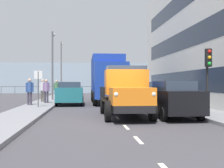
{
  "coord_description": "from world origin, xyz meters",
  "views": [
    {
      "loc": [
        1.52,
        11.78,
        1.63
      ],
      "look_at": [
        -0.45,
        -8.53,
        1.57
      ],
      "focal_mm": 45.06,
      "sensor_mm": 36.0,
      "label": 1
    }
  ],
  "objects_px": {
    "lamp_post_far": "(61,63)",
    "street_sign": "(38,82)",
    "pedestrian_in_dark_coat": "(43,88)",
    "lamp_post_promenade": "(53,59)",
    "car_grey_kerbside_1": "(146,94)",
    "truck_vintage_orange": "(126,93)",
    "car_teal_oppositeside_0": "(70,93)",
    "car_navy_kerbside_2": "(133,92)",
    "lorry_cargo_blue": "(108,78)",
    "car_black_kerbside_near": "(172,99)",
    "pedestrian_by_lamp": "(57,88)",
    "pedestrian_strolling": "(46,89)",
    "pedestrian_near_railing": "(30,89)",
    "traffic_light_near": "(208,66)"
  },
  "relations": [
    {
      "from": "car_black_kerbside_near",
      "to": "pedestrian_near_railing",
      "type": "height_order",
      "value": "pedestrian_near_railing"
    },
    {
      "from": "pedestrian_in_dark_coat",
      "to": "pedestrian_by_lamp",
      "type": "relative_size",
      "value": 1.03
    },
    {
      "from": "pedestrian_in_dark_coat",
      "to": "lamp_post_promenade",
      "type": "distance_m",
      "value": 3.92
    },
    {
      "from": "car_navy_kerbside_2",
      "to": "truck_vintage_orange",
      "type": "bearing_deg",
      "value": 78.48
    },
    {
      "from": "car_black_kerbside_near",
      "to": "lamp_post_promenade",
      "type": "distance_m",
      "value": 14.96
    },
    {
      "from": "car_teal_oppositeside_0",
      "to": "lamp_post_promenade",
      "type": "relative_size",
      "value": 0.64
    },
    {
      "from": "car_grey_kerbside_1",
      "to": "lamp_post_far",
      "type": "height_order",
      "value": "lamp_post_far"
    },
    {
      "from": "car_teal_oppositeside_0",
      "to": "car_navy_kerbside_2",
      "type": "bearing_deg",
      "value": -152.56
    },
    {
      "from": "truck_vintage_orange",
      "to": "car_grey_kerbside_1",
      "type": "bearing_deg",
      "value": -111.04
    },
    {
      "from": "pedestrian_strolling",
      "to": "lamp_post_promenade",
      "type": "relative_size",
      "value": 0.29
    },
    {
      "from": "pedestrian_in_dark_coat",
      "to": "car_navy_kerbside_2",
      "type": "bearing_deg",
      "value": -173.16
    },
    {
      "from": "pedestrian_strolling",
      "to": "lamp_post_far",
      "type": "bearing_deg",
      "value": -89.34
    },
    {
      "from": "car_black_kerbside_near",
      "to": "pedestrian_in_dark_coat",
      "type": "xyz_separation_m",
      "value": [
        7.49,
        -9.98,
        0.33
      ]
    },
    {
      "from": "car_grey_kerbside_1",
      "to": "truck_vintage_orange",
      "type": "bearing_deg",
      "value": 68.96
    },
    {
      "from": "car_grey_kerbside_1",
      "to": "car_teal_oppositeside_0",
      "type": "height_order",
      "value": "same"
    },
    {
      "from": "street_sign",
      "to": "lamp_post_far",
      "type": "bearing_deg",
      "value": -89.45
    },
    {
      "from": "pedestrian_strolling",
      "to": "truck_vintage_orange",
      "type": "bearing_deg",
      "value": 119.82
    },
    {
      "from": "lamp_post_far",
      "to": "truck_vintage_orange",
      "type": "bearing_deg",
      "value": 101.68
    },
    {
      "from": "car_navy_kerbside_2",
      "to": "pedestrian_by_lamp",
      "type": "relative_size",
      "value": 2.4
    },
    {
      "from": "car_navy_kerbside_2",
      "to": "pedestrian_near_railing",
      "type": "height_order",
      "value": "pedestrian_near_railing"
    },
    {
      "from": "pedestrian_by_lamp",
      "to": "car_teal_oppositeside_0",
      "type": "bearing_deg",
      "value": 110.37
    },
    {
      "from": "lamp_post_far",
      "to": "street_sign",
      "type": "bearing_deg",
      "value": 90.55
    },
    {
      "from": "car_black_kerbside_near",
      "to": "street_sign",
      "type": "relative_size",
      "value": 2.01
    },
    {
      "from": "pedestrian_near_railing",
      "to": "lamp_post_far",
      "type": "distance_m",
      "value": 17.92
    },
    {
      "from": "car_grey_kerbside_1",
      "to": "pedestrian_near_railing",
      "type": "distance_m",
      "value": 7.9
    },
    {
      "from": "car_black_kerbside_near",
      "to": "traffic_light_near",
      "type": "relative_size",
      "value": 1.41
    },
    {
      "from": "lorry_cargo_blue",
      "to": "pedestrian_strolling",
      "type": "distance_m",
      "value": 5.07
    },
    {
      "from": "car_grey_kerbside_1",
      "to": "car_teal_oppositeside_0",
      "type": "bearing_deg",
      "value": -24.45
    },
    {
      "from": "pedestrian_by_lamp",
      "to": "street_sign",
      "type": "height_order",
      "value": "street_sign"
    },
    {
      "from": "car_black_kerbside_near",
      "to": "street_sign",
      "type": "bearing_deg",
      "value": -33.99
    },
    {
      "from": "car_teal_oppositeside_0",
      "to": "street_sign",
      "type": "distance_m",
      "value": 3.96
    },
    {
      "from": "pedestrian_in_dark_coat",
      "to": "traffic_light_near",
      "type": "bearing_deg",
      "value": 135.14
    },
    {
      "from": "pedestrian_by_lamp",
      "to": "street_sign",
      "type": "relative_size",
      "value": 0.79
    },
    {
      "from": "pedestrian_by_lamp",
      "to": "lamp_post_far",
      "type": "distance_m",
      "value": 12.73
    },
    {
      "from": "lorry_cargo_blue",
      "to": "pedestrian_in_dark_coat",
      "type": "distance_m",
      "value": 5.29
    },
    {
      "from": "car_grey_kerbside_1",
      "to": "lamp_post_far",
      "type": "xyz_separation_m",
      "value": [
        7.19,
        -18.38,
        3.33
      ]
    },
    {
      "from": "pedestrian_near_railing",
      "to": "lamp_post_promenade",
      "type": "height_order",
      "value": "lamp_post_promenade"
    },
    {
      "from": "traffic_light_near",
      "to": "car_teal_oppositeside_0",
      "type": "bearing_deg",
      "value": -46.56
    },
    {
      "from": "car_black_kerbside_near",
      "to": "car_grey_kerbside_1",
      "type": "bearing_deg",
      "value": -90.0
    },
    {
      "from": "pedestrian_in_dark_coat",
      "to": "lorry_cargo_blue",
      "type": "bearing_deg",
      "value": -179.91
    },
    {
      "from": "car_navy_kerbside_2",
      "to": "pedestrian_in_dark_coat",
      "type": "height_order",
      "value": "pedestrian_in_dark_coat"
    },
    {
      "from": "pedestrian_near_railing",
      "to": "pedestrian_in_dark_coat",
      "type": "distance_m",
      "value": 3.48
    },
    {
      "from": "car_black_kerbside_near",
      "to": "pedestrian_by_lamp",
      "type": "height_order",
      "value": "pedestrian_by_lamp"
    },
    {
      "from": "car_teal_oppositeside_0",
      "to": "lamp_post_far",
      "type": "bearing_deg",
      "value": -82.99
    },
    {
      "from": "lorry_cargo_blue",
      "to": "car_teal_oppositeside_0",
      "type": "xyz_separation_m",
      "value": [
        2.96,
        1.82,
        -1.18
      ]
    },
    {
      "from": "car_grey_kerbside_1",
      "to": "pedestrian_near_railing",
      "type": "bearing_deg",
      "value": -5.25
    },
    {
      "from": "truck_vintage_orange",
      "to": "pedestrian_strolling",
      "type": "height_order",
      "value": "truck_vintage_orange"
    },
    {
      "from": "truck_vintage_orange",
      "to": "car_black_kerbside_near",
      "type": "bearing_deg",
      "value": 178.48
    },
    {
      "from": "pedestrian_by_lamp",
      "to": "lamp_post_promenade",
      "type": "height_order",
      "value": "lamp_post_promenade"
    },
    {
      "from": "car_navy_kerbside_2",
      "to": "pedestrian_strolling",
      "type": "height_order",
      "value": "pedestrian_strolling"
    }
  ]
}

